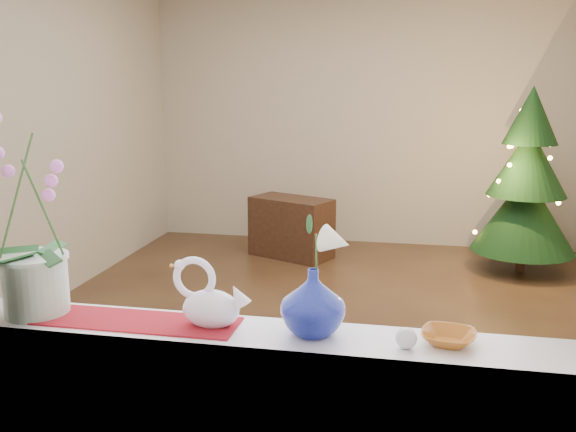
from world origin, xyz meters
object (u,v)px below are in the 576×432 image
Objects in this scene: paperweight at (406,338)px; xmas_tree at (527,181)px; side_table at (291,227)px; blue_vase at (313,297)px; amber_dish at (448,338)px; swan at (211,294)px; orchid_pot at (30,216)px.

paperweight is 4.22m from xmas_tree.
xmas_tree is 2.23m from side_table.
blue_vase reaches higher than side_table.
amber_dish is 4.13m from xmas_tree.
swan reaches higher than amber_dish.
swan is 4.37m from xmas_tree.
amber_dish is at bearing 0.47° from blue_vase.
orchid_pot is 1.00m from blue_vase.
orchid_pot is at bearing -170.58° from swan.
orchid_pot is 4.24m from side_table.
swan is at bearing 0.42° from orchid_pot.
paperweight is at bearing -10.75° from blue_vase.
side_table is (0.10, 4.12, -0.98)m from orchid_pot.
blue_vase reaches higher than amber_dish.
swan reaches higher than paperweight.
side_table is (-2.16, 0.07, -0.54)m from xmas_tree.
orchid_pot is at bearing 177.85° from paperweight.
orchid_pot is 0.68m from swan.
orchid_pot reaches higher than amber_dish.
paperweight is at bearing -2.15° from orchid_pot.
amber_dish is at bearing -101.95° from xmas_tree.
blue_vase is 4.27m from side_table.
paperweight reaches higher than side_table.
amber_dish is 0.18× the size of side_table.
side_table is (-1.30, 4.11, -0.64)m from amber_dish.
blue_vase is at bearing -179.53° from amber_dish.
orchid_pot is 1.44m from amber_dish.
blue_vase is at bearing 0.51° from orchid_pot.
blue_vase is (0.98, 0.01, -0.22)m from orchid_pot.
amber_dish is at bearing 9.56° from swan.
orchid_pot reaches higher than side_table.
amber_dish is at bearing 25.14° from paperweight.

